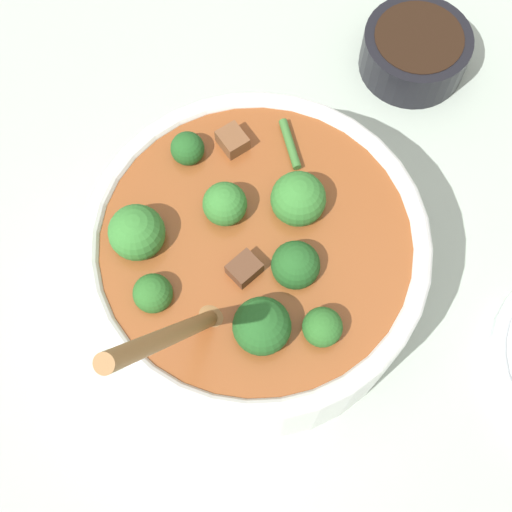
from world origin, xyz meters
The scene contains 3 objects.
ground_plane centered at (0.00, 0.00, 0.00)m, with size 4.00×4.00×0.00m, color #ADBCAD.
stew_bowl centered at (0.00, 0.00, 0.06)m, with size 0.28×0.30×0.27m.
condiment_bowl centered at (0.02, -0.29, 0.03)m, with size 0.11×0.11×0.05m.
Camera 1 is at (-0.13, 0.17, 0.61)m, focal length 50.00 mm.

